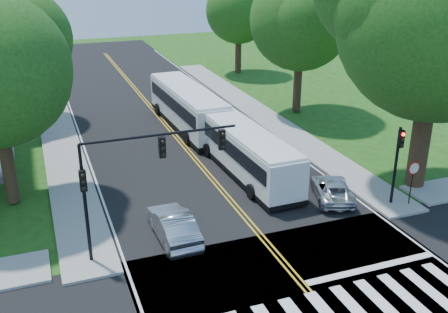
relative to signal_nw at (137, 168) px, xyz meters
name	(u,v)px	position (x,y,z in m)	size (l,w,h in m)	color
ground	(322,307)	(5.86, -6.43, -4.38)	(140.00, 140.00, 0.00)	#214411
road	(190,153)	(5.86, 11.57, -4.37)	(14.00, 96.00, 0.01)	black
cross_road	(322,307)	(5.86, -6.43, -4.37)	(60.00, 12.00, 0.01)	black
center_line	(174,135)	(5.86, 15.57, -4.36)	(0.36, 70.00, 0.01)	gold
edge_line_w	(84,146)	(-0.94, 15.57, -4.36)	(0.12, 70.00, 0.01)	silver
edge_line_e	(256,125)	(12.66, 15.57, -4.36)	(0.12, 70.00, 0.01)	silver
stop_bar	(372,268)	(9.36, -4.83, -4.36)	(6.60, 0.40, 0.01)	silver
sidewalk_nw	(59,134)	(-2.44, 18.57, -4.30)	(2.60, 40.00, 0.15)	gray
sidewalk_ne	(258,112)	(14.16, 18.57, -4.30)	(2.60, 40.00, 0.15)	gray
tree_ne_big	(438,23)	(16.86, 1.57, 5.24)	(10.80, 10.80, 14.91)	black
tree_west_far	(7,35)	(-5.14, 23.57, 2.62)	(7.60, 7.60, 10.67)	black
tree_east_mid	(301,20)	(17.36, 17.57, 3.48)	(8.40, 8.40, 11.93)	black
tree_east_far	(239,11)	(18.36, 33.57, 2.48)	(7.20, 7.20, 10.34)	black
signal_nw	(137,168)	(0.00, 0.00, 0.00)	(7.15, 0.46, 5.66)	black
signal_ne	(398,156)	(14.06, 0.01, -1.41)	(0.30, 0.46, 4.40)	black
stop_sign	(413,173)	(14.86, -0.45, -2.35)	(0.76, 0.08, 2.53)	black
bus_lead	(246,151)	(8.14, 6.89, -2.84)	(3.00, 11.28, 2.89)	white
bus_follow	(188,106)	(7.39, 17.03, -2.69)	(3.29, 12.37, 3.18)	white
hatchback	(173,225)	(1.72, 0.72, -3.61)	(1.61, 4.61, 1.52)	#B3B5BB
suv	(332,189)	(11.36, 1.86, -3.77)	(1.97, 4.27, 1.19)	silver
dark_sedan	(270,146)	(10.99, 9.38, -3.79)	(1.63, 4.01, 1.16)	black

